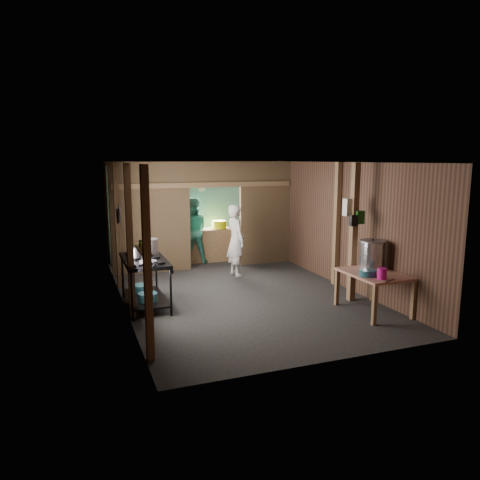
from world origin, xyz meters
name	(u,v)px	position (x,y,z in m)	size (l,w,h in m)	color
floor	(237,291)	(0.00, 0.00, 0.00)	(4.50, 7.00, 0.00)	black
ceiling	(236,162)	(0.00, 0.00, 2.60)	(4.50, 7.00, 0.00)	#2B2623
wall_back	(192,210)	(0.00, 3.50, 1.30)	(4.50, 0.00, 2.60)	#503423
wall_front	(330,267)	(0.00, -3.50, 1.30)	(4.50, 0.00, 2.60)	#503423
wall_left	(120,235)	(-2.25, 0.00, 1.30)	(0.00, 7.00, 2.60)	#503423
wall_right	(334,223)	(2.25, 0.00, 1.30)	(0.00, 7.00, 2.60)	#503423
partition_left	(151,218)	(-1.32, 2.20, 1.30)	(1.85, 0.10, 2.60)	brown
partition_right	(265,213)	(1.57, 2.20, 1.30)	(1.35, 0.10, 2.60)	brown
partition_header	(215,174)	(0.25, 2.20, 2.30)	(1.30, 0.10, 0.60)	brown
turquoise_panel	(193,212)	(0.00, 3.44, 1.25)	(4.40, 0.06, 2.50)	#71AEAE
back_counter	(209,245)	(0.30, 2.95, 0.42)	(1.20, 0.50, 0.85)	olive
wall_clock	(202,188)	(0.25, 3.40, 1.90)	(0.20, 0.20, 0.03)	beige
post_left_a	(147,265)	(-2.18, -2.60, 1.30)	(0.10, 0.12, 2.60)	olive
post_left_b	(130,242)	(-2.18, -0.80, 1.30)	(0.10, 0.12, 2.60)	olive
post_left_c	(118,226)	(-2.18, 1.20, 1.30)	(0.10, 0.12, 2.60)	olive
post_right	(337,224)	(2.18, -0.20, 1.30)	(0.10, 0.12, 2.60)	olive
post_free	(353,233)	(1.85, -1.30, 1.30)	(0.12, 0.12, 2.60)	olive
cross_beam	(206,185)	(0.00, 2.15, 2.05)	(4.40, 0.12, 0.12)	olive
pan_lid_big	(119,213)	(-2.21, 0.40, 1.65)	(0.34, 0.34, 0.03)	slate
pan_lid_small	(118,216)	(-2.21, 0.80, 1.55)	(0.30, 0.30, 0.03)	black
wall_shelf	(143,251)	(-2.15, -2.10, 1.40)	(0.14, 0.80, 0.03)	olive
jar_white	(146,249)	(-2.15, -2.35, 1.47)	(0.07, 0.07, 0.10)	beige
jar_yellow	(143,246)	(-2.15, -2.10, 1.47)	(0.08, 0.08, 0.10)	#C4C807
jar_green	(141,243)	(-2.15, -1.88, 1.47)	(0.06, 0.06, 0.10)	#13470F
bag_white	(350,207)	(1.80, -1.22, 1.78)	(0.22, 0.15, 0.32)	beige
bag_green	(359,217)	(1.92, -1.36, 1.60)	(0.16, 0.12, 0.24)	#13470F
bag_black	(353,220)	(1.78, -1.38, 1.55)	(0.14, 0.10, 0.20)	black
gas_range	(145,283)	(-1.88, -0.31, 0.45)	(0.78, 1.51, 0.89)	black
prep_table	(374,292)	(1.83, -2.01, 0.35)	(0.87, 1.20, 0.71)	#9E7060
stove_pot_large	(150,247)	(-1.71, 0.04, 1.03)	(0.31, 0.31, 0.32)	#B8B8C4
stove_pot_med	(134,254)	(-2.05, -0.24, 0.99)	(0.26, 0.26, 0.23)	#B8B8C4
stove_saucepan	(132,252)	(-2.05, 0.12, 0.94)	(0.17, 0.17, 0.10)	#B8B8C4
frying_pan	(148,262)	(-1.88, -0.73, 0.92)	(0.30, 0.52, 0.07)	slate
blue_tub_front	(148,297)	(-1.88, -0.54, 0.24)	(0.35, 0.35, 0.14)	#1F4A55
blue_tub_back	(143,288)	(-1.88, 0.07, 0.24)	(0.33, 0.33, 0.13)	#1F4A55
stock_pot	(372,255)	(1.97, -1.72, 0.96)	(0.46, 0.46, 0.54)	#B8B8C4
wash_basin	(368,273)	(1.58, -2.16, 0.76)	(0.28, 0.28, 0.11)	#1F4A55
pink_bucket	(382,274)	(1.67, -2.41, 0.80)	(0.16, 0.16, 0.19)	#B9107A
knife	(390,281)	(1.72, -2.55, 0.71)	(0.30, 0.04, 0.01)	#B8B8C4
yellow_tub	(219,225)	(0.58, 2.95, 0.95)	(0.37, 0.37, 0.21)	#C4C807
cook	(236,240)	(0.45, 1.28, 0.82)	(0.60, 0.39, 1.65)	beige
worker_back	(193,231)	(-0.16, 2.88, 0.84)	(0.82, 0.64, 1.68)	teal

